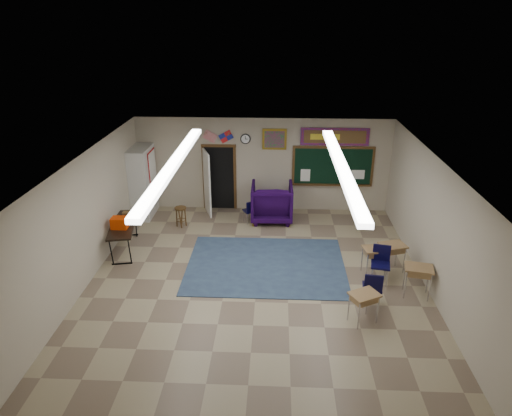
{
  "coord_description": "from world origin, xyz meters",
  "views": [
    {
      "loc": [
        0.41,
        -9.34,
        5.93
      ],
      "look_at": [
        -0.09,
        1.5,
        1.29
      ],
      "focal_mm": 32.0,
      "sensor_mm": 36.0,
      "label": 1
    }
  ],
  "objects_px": {
    "folding_table": "(124,235)",
    "wooden_stool": "(181,217)",
    "student_desk_front_right": "(392,256)",
    "wingback_armchair": "(272,202)",
    "student_desk_front_left": "(375,259)"
  },
  "relations": [
    {
      "from": "folding_table",
      "to": "wingback_armchair",
      "type": "bearing_deg",
      "value": 17.56
    },
    {
      "from": "wingback_armchair",
      "to": "wooden_stool",
      "type": "distance_m",
      "value": 2.8
    },
    {
      "from": "wingback_armchair",
      "to": "wooden_stool",
      "type": "bearing_deg",
      "value": 11.94
    },
    {
      "from": "student_desk_front_left",
      "to": "wingback_armchair",
      "type": "bearing_deg",
      "value": 119.5
    },
    {
      "from": "student_desk_front_right",
      "to": "wingback_armchair",
      "type": "bearing_deg",
      "value": 118.16
    },
    {
      "from": "wingback_armchair",
      "to": "folding_table",
      "type": "relative_size",
      "value": 0.66
    },
    {
      "from": "wingback_armchair",
      "to": "folding_table",
      "type": "xyz_separation_m",
      "value": [
        -3.95,
        -2.15,
        -0.16
      ]
    },
    {
      "from": "folding_table",
      "to": "student_desk_front_left",
      "type": "bearing_deg",
      "value": -19.36
    },
    {
      "from": "wingback_armchair",
      "to": "folding_table",
      "type": "distance_m",
      "value": 4.5
    },
    {
      "from": "wingback_armchair",
      "to": "student_desk_front_left",
      "type": "relative_size",
      "value": 1.81
    },
    {
      "from": "student_desk_front_left",
      "to": "wooden_stool",
      "type": "distance_m",
      "value": 5.83
    },
    {
      "from": "student_desk_front_right",
      "to": "folding_table",
      "type": "height_order",
      "value": "folding_table"
    },
    {
      "from": "student_desk_front_right",
      "to": "student_desk_front_left",
      "type": "bearing_deg",
      "value": -177.32
    },
    {
      "from": "folding_table",
      "to": "wooden_stool",
      "type": "xyz_separation_m",
      "value": [
        1.24,
        1.54,
        -0.1
      ]
    },
    {
      "from": "wingback_armchair",
      "to": "folding_table",
      "type": "bearing_deg",
      "value": 27.74
    }
  ]
}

